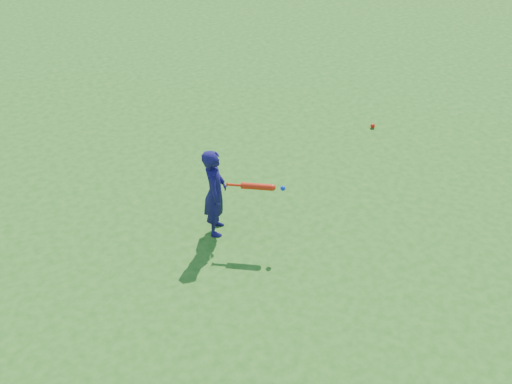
% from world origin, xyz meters
% --- Properties ---
extents(ground, '(80.00, 80.00, 0.00)m').
position_xyz_m(ground, '(0.00, 0.00, 0.00)').
color(ground, '#235F16').
rests_on(ground, ground).
extents(child, '(0.43, 0.50, 1.17)m').
position_xyz_m(child, '(-0.07, -0.56, 0.59)').
color(child, '#140F49').
rests_on(child, ground).
extents(ground_ball_red, '(0.08, 0.08, 0.08)m').
position_xyz_m(ground_ball_red, '(3.20, 0.90, 0.04)').
color(ground_ball_red, red).
rests_on(ground_ball_red, ground).
extents(bat_swing, '(0.62, 0.39, 0.08)m').
position_xyz_m(bat_swing, '(0.38, -0.87, 0.75)').
color(bat_swing, red).
rests_on(bat_swing, ground).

